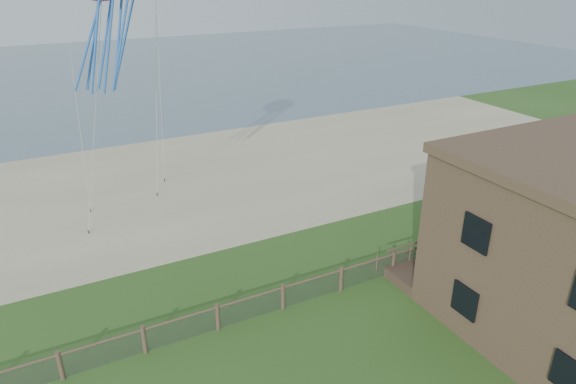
# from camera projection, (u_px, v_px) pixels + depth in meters

# --- Properties ---
(sand_beach) EXTENTS (72.00, 20.00, 0.02)m
(sand_beach) POSITION_uv_depth(u_px,v_px,m) (178.00, 183.00, 35.47)
(sand_beach) COLOR tan
(sand_beach) RESTS_ON ground
(ocean) EXTENTS (160.00, 68.00, 0.02)m
(ocean) POSITION_uv_depth(u_px,v_px,m) (86.00, 73.00, 71.11)
(ocean) COLOR slate
(ocean) RESTS_ON ground
(chainlink_fence) EXTENTS (36.20, 0.20, 1.25)m
(chainlink_fence) POSITION_uv_depth(u_px,v_px,m) (283.00, 298.00, 22.29)
(chainlink_fence) COLOR brown
(chainlink_fence) RESTS_ON ground
(motel_deck) EXTENTS (15.00, 2.00, 0.50)m
(motel_deck) POSITION_uv_depth(u_px,v_px,m) (510.00, 245.00, 27.10)
(motel_deck) COLOR brown
(motel_deck) RESTS_ON ground
(picnic_table) EXTENTS (2.17, 1.89, 0.77)m
(picnic_table) POSITION_uv_depth(u_px,v_px,m) (480.00, 307.00, 22.02)
(picnic_table) COLOR brown
(picnic_table) RESTS_ON ground
(octopus_kite) EXTENTS (3.32, 2.39, 6.71)m
(octopus_kite) POSITION_uv_depth(u_px,v_px,m) (104.00, 15.00, 22.43)
(octopus_kite) COLOR #FF2928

